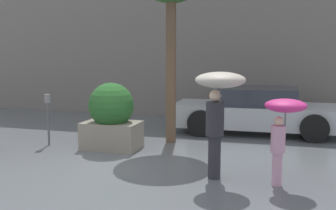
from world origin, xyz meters
TOP-DOWN VIEW (x-y plane):
  - ground_plane at (0.00, 0.00)m, footprint 40.00×40.00m
  - building_facade at (0.00, 6.50)m, footprint 18.00×0.30m
  - planter_box at (-0.77, 1.55)m, footprint 1.28×1.03m
  - person_adult at (1.95, -0.03)m, footprint 0.85×0.85m
  - person_child at (3.03, -0.03)m, footprint 0.68×0.68m
  - parked_car_near at (2.24, 4.39)m, footprint 4.58×2.10m
  - parking_meter at (-2.34, 1.43)m, footprint 0.14×0.14m

SIDE VIEW (x-z plane):
  - ground_plane at x=0.00m, z-range 0.00..0.00m
  - parked_car_near at x=2.24m, z-range -0.03..1.20m
  - planter_box at x=-0.77m, z-range -0.01..1.50m
  - parking_meter at x=-2.34m, z-range 0.27..1.48m
  - person_child at x=3.03m, z-range 0.40..1.86m
  - person_adult at x=1.95m, z-range 0.49..2.37m
  - building_facade at x=0.00m, z-range 0.00..6.00m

